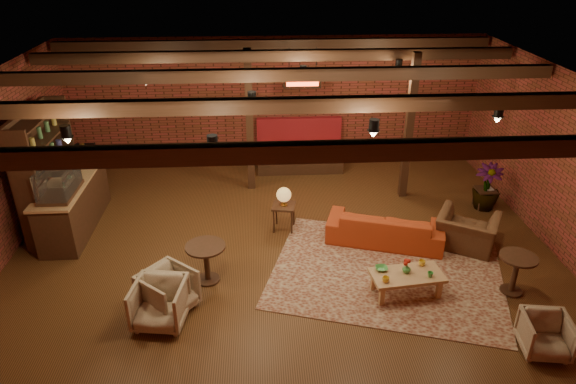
{
  "coord_description": "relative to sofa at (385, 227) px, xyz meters",
  "views": [
    {
      "loc": [
        -0.4,
        -8.2,
        5.3
      ],
      "look_at": [
        0.1,
        0.2,
        1.06
      ],
      "focal_mm": 32.0,
      "sensor_mm": 36.0,
      "label": 1
    }
  ],
  "objects": [
    {
      "name": "floor",
      "position": [
        -1.95,
        -0.08,
        -0.32
      ],
      "size": [
        10.0,
        10.0,
        0.0
      ],
      "primitive_type": "plane",
      "color": "#36210D",
      "rests_on": "ground"
    },
    {
      "name": "ceiling",
      "position": [
        -1.95,
        -0.08,
        2.88
      ],
      "size": [
        10.0,
        8.0,
        0.02
      ],
      "primitive_type": "cube",
      "color": "black",
      "rests_on": "wall_back"
    },
    {
      "name": "wall_back",
      "position": [
        -1.95,
        3.92,
        1.28
      ],
      "size": [
        10.0,
        0.02,
        3.2
      ],
      "primitive_type": "cube",
      "color": "brown",
      "rests_on": "ground"
    },
    {
      "name": "wall_front",
      "position": [
        -1.95,
        -4.08,
        1.28
      ],
      "size": [
        10.0,
        0.02,
        3.2
      ],
      "primitive_type": "cube",
      "color": "brown",
      "rests_on": "ground"
    },
    {
      "name": "wall_right",
      "position": [
        3.05,
        -0.08,
        1.28
      ],
      "size": [
        0.02,
        8.0,
        3.2
      ],
      "primitive_type": "cube",
      "color": "brown",
      "rests_on": "ground"
    },
    {
      "name": "ceiling_beams",
      "position": [
        -1.95,
        -0.08,
        2.76
      ],
      "size": [
        9.8,
        6.4,
        0.22
      ],
      "primitive_type": null,
      "color": "#321F10",
      "rests_on": "ceiling"
    },
    {
      "name": "ceiling_pipe",
      "position": [
        -1.95,
        1.52,
        2.53
      ],
      "size": [
        9.6,
        0.12,
        0.12
      ],
      "primitive_type": "cylinder",
      "rotation": [
        0.0,
        1.57,
        0.0
      ],
      "color": "black",
      "rests_on": "ceiling"
    },
    {
      "name": "post_left",
      "position": [
        -2.55,
        2.52,
        1.28
      ],
      "size": [
        0.16,
        0.16,
        3.2
      ],
      "primitive_type": "cube",
      "color": "#321F10",
      "rests_on": "ground"
    },
    {
      "name": "post_right",
      "position": [
        0.85,
        1.92,
        1.28
      ],
      "size": [
        0.16,
        0.16,
        3.2
      ],
      "primitive_type": "cube",
      "color": "#321F10",
      "rests_on": "ground"
    },
    {
      "name": "service_counter",
      "position": [
        -6.05,
        0.92,
        0.48
      ],
      "size": [
        0.8,
        2.5,
        1.6
      ],
      "primitive_type": null,
      "color": "#321F10",
      "rests_on": "ground"
    },
    {
      "name": "plant_counter",
      "position": [
        -5.95,
        1.12,
        0.9
      ],
      "size": [
        0.35,
        0.39,
        0.3
      ],
      "primitive_type": "imported",
      "color": "#337F33",
      "rests_on": "service_counter"
    },
    {
      "name": "shelving_hutch",
      "position": [
        -6.45,
        1.02,
        0.88
      ],
      "size": [
        0.52,
        2.0,
        2.4
      ],
      "primitive_type": null,
      "color": "#321F10",
      "rests_on": "ground"
    },
    {
      "name": "banquette",
      "position": [
        -1.35,
        3.47,
        0.18
      ],
      "size": [
        2.1,
        0.7,
        1.0
      ],
      "primitive_type": null,
      "color": "maroon",
      "rests_on": "ground"
    },
    {
      "name": "service_sign",
      "position": [
        -1.35,
        3.02,
        2.03
      ],
      "size": [
        0.86,
        0.06,
        0.3
      ],
      "primitive_type": "cube",
      "color": "#FF3E19",
      "rests_on": "ceiling"
    },
    {
      "name": "ceiling_spotlights",
      "position": [
        -1.95,
        -0.08,
        2.54
      ],
      "size": [
        6.4,
        4.4,
        0.28
      ],
      "primitive_type": null,
      "color": "black",
      "rests_on": "ceiling"
    },
    {
      "name": "rug",
      "position": [
        -0.19,
        -1.01,
        -0.31
      ],
      "size": [
        4.6,
        3.99,
        0.01
      ],
      "primitive_type": "cube",
      "rotation": [
        0.0,
        0.0,
        -0.3
      ],
      "color": "maroon",
      "rests_on": "floor"
    },
    {
      "name": "sofa",
      "position": [
        0.0,
        0.0,
        0.0
      ],
      "size": [
        2.33,
        1.47,
        0.63
      ],
      "primitive_type": "imported",
      "rotation": [
        0.0,
        0.0,
        2.83
      ],
      "color": "#A33416",
      "rests_on": "floor"
    },
    {
      "name": "coffee_table",
      "position": [
        -0.04,
        -1.61,
        0.04
      ],
      "size": [
        1.22,
        0.71,
        0.65
      ],
      "rotation": [
        0.0,
        0.0,
        0.12
      ],
      "color": "#AA704F",
      "rests_on": "floor"
    },
    {
      "name": "side_table_lamp",
      "position": [
        -1.9,
        0.59,
        0.38
      ],
      "size": [
        0.51,
        0.51,
        0.92
      ],
      "rotation": [
        0.0,
        0.0,
        -0.18
      ],
      "color": "#321F10",
      "rests_on": "floor"
    },
    {
      "name": "round_table_left",
      "position": [
        -3.29,
        -1.05,
        0.16
      ],
      "size": [
        0.67,
        0.67,
        0.7
      ],
      "color": "#321F10",
      "rests_on": "floor"
    },
    {
      "name": "armchair_a",
      "position": [
        -3.83,
        -1.76,
        0.06
      ],
      "size": [
        1.0,
        1.0,
        0.75
      ],
      "primitive_type": "imported",
      "rotation": [
        0.0,
        0.0,
        0.87
      ],
      "color": "beige",
      "rests_on": "floor"
    },
    {
      "name": "armchair_b",
      "position": [
        -3.91,
        -2.07,
        0.07
      ],
      "size": [
        0.85,
        0.81,
        0.78
      ],
      "primitive_type": "imported",
      "rotation": [
        0.0,
        0.0,
        -0.15
      ],
      "color": "beige",
      "rests_on": "floor"
    },
    {
      "name": "armchair_right",
      "position": [
        1.47,
        -0.29,
        0.14
      ],
      "size": [
        1.25,
        1.12,
        0.92
      ],
      "primitive_type": "imported",
      "rotation": [
        0.0,
        0.0,
        2.61
      ],
      "color": "brown",
      "rests_on": "floor"
    },
    {
      "name": "side_table_book",
      "position": [
        2.45,
        1.24,
        0.09
      ],
      "size": [
        0.4,
        0.4,
        0.46
      ],
      "rotation": [
        0.0,
        0.0,
        0.01
      ],
      "color": "#321F10",
      "rests_on": "floor"
    },
    {
      "name": "round_table_right",
      "position": [
        1.74,
        -1.67,
        0.15
      ],
      "size": [
        0.6,
        0.6,
        0.7
      ],
      "color": "#321F10",
      "rests_on": "floor"
    },
    {
      "name": "armchair_far",
      "position": [
        1.57,
        -3.01,
        0.0
      ],
      "size": [
        0.7,
        0.67,
        0.64
      ],
      "primitive_type": "imported",
      "rotation": [
        0.0,
        0.0,
        -0.15
      ],
      "color": "beige",
      "rests_on": "floor"
    },
    {
      "name": "plant_tall",
      "position": [
        2.45,
        1.21,
        1.19
      ],
      "size": [
        2.24,
        2.24,
        3.02
      ],
      "primitive_type": "imported",
      "rotation": [
        0.0,
        0.0,
        -0.44
      ],
      "color": "#4C7F4C",
      "rests_on": "floor"
    }
  ]
}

